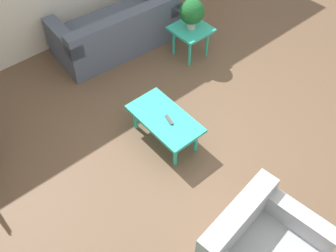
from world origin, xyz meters
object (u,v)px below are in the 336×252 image
Objects in this scene: armchair at (259,252)px; side_table_plant at (191,32)px; sofa at (117,31)px; potted_plant at (192,12)px; coffee_table at (165,120)px.

armchair reaches higher than side_table_plant.
armchair is at bearing 78.47° from sofa.
armchair is 2.08× the size of side_table_plant.
potted_plant is (-0.87, -0.71, 0.46)m from sofa.
sofa reaches higher than coffee_table.
side_table_plant is 0.33m from potted_plant.
sofa is at bearing -18.78° from coffee_table.
sofa is at bearing 39.46° from side_table_plant.
potted_plant is at bearing 133.16° from sofa.
coffee_table is (1.81, -0.36, 0.04)m from armchair.
sofa reaches higher than side_table_plant.
sofa is at bearing 67.45° from armchair.
sofa is 2.05× the size of coffee_table.
armchair is 3.31m from side_table_plant.
side_table_plant is (2.82, -1.72, 0.11)m from armchair.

